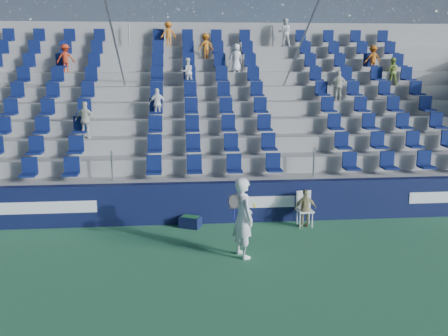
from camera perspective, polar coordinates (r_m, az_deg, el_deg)
The scene contains 7 objects.
ground at distance 11.84m, azimuth 0.29°, elevation -11.01°, with size 70.00×70.00×0.00m, color #317449.
sponsor_wall at distance 14.60m, azimuth -0.90°, elevation -3.94°, with size 24.00×0.32×1.20m.
grandstand at distance 19.26m, azimuth -2.09°, elevation 4.71°, with size 24.00×8.17×6.63m.
tennis_player at distance 11.99m, azimuth 2.18°, elevation -5.68°, with size 0.75×0.84×1.97m.
line_judge_chair at distance 14.53m, azimuth 9.14°, elevation -4.30°, with size 0.47×0.48×1.00m.
line_judge at distance 14.40m, azimuth 9.29°, elevation -4.57°, with size 0.64×0.27×1.09m, color tan.
ball_bin at distance 14.31m, azimuth -3.87°, elevation -6.09°, with size 0.68×0.59×0.33m.
Camera 1 is at (-1.06, -10.82, 4.70)m, focal length 40.00 mm.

